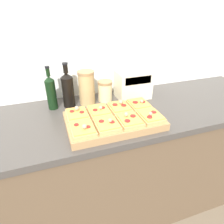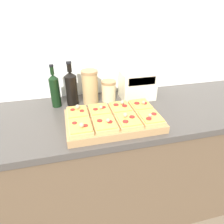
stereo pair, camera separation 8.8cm
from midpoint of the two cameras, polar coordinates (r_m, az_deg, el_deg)
wall_back at (r=1.47m, az=-5.63°, el=17.57°), size 6.00×0.06×2.50m
kitchen_counter at (r=1.54m, az=-2.01°, el=-15.57°), size 2.63×0.67×0.92m
cutting_board at (r=1.15m, az=2.55°, el=-2.57°), size 0.54×0.33×0.04m
pizza_slice_back_left at (r=1.17m, az=-7.72°, el=-0.26°), size 0.12×0.15×0.05m
pizza_slice_back_midleft at (r=1.18m, az=-1.47°, el=0.43°), size 0.12×0.15×0.05m
pizza_slice_back_midright at (r=1.21m, az=4.52°, el=1.19°), size 0.12×0.15×0.05m
pizza_slice_back_right at (r=1.26m, az=10.16°, el=1.81°), size 0.12×0.15×0.05m
pizza_slice_front_left at (r=1.03m, az=-6.63°, el=-4.46°), size 0.12×0.15×0.05m
pizza_slice_front_midleft at (r=1.05m, az=0.38°, el=-3.54°), size 0.12×0.15×0.05m
pizza_slice_front_midright at (r=1.09m, az=6.99°, el=-2.59°), size 0.12×0.15×0.05m
pizza_slice_front_right at (r=1.14m, az=13.17°, el=-1.74°), size 0.12×0.15×0.05m
olive_oil_bottle at (r=1.35m, az=-14.23°, el=6.10°), size 0.06×0.06×0.28m
wine_bottle at (r=1.35m, az=-9.72°, el=6.82°), size 0.08×0.08×0.30m
grain_jar_tall at (r=1.36m, az=-4.46°, el=7.13°), size 0.11×0.11×0.23m
grain_jar_short at (r=1.40m, az=0.84°, el=6.06°), size 0.10×0.10×0.15m
toaster_oven at (r=1.46m, az=8.94°, el=7.65°), size 0.26×0.17×0.19m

